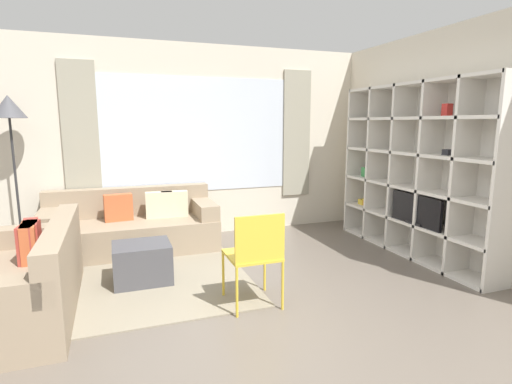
{
  "coord_description": "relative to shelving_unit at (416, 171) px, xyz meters",
  "views": [
    {
      "loc": [
        -1.16,
        -2.34,
        1.62
      ],
      "look_at": [
        0.34,
        1.82,
        0.85
      ],
      "focal_mm": 28.0,
      "sensor_mm": 36.0,
      "label": 1
    }
  ],
  "objects": [
    {
      "name": "ottoman",
      "position": [
        -3.26,
        0.17,
        -0.83
      ],
      "size": [
        0.57,
        0.48,
        0.41
      ],
      "color": "#47474C",
      "rests_on": "ground_plane"
    },
    {
      "name": "couch_main",
      "position": [
        -3.29,
        1.31,
        -0.74
      ],
      "size": [
        2.1,
        0.88,
        0.77
      ],
      "color": "gray",
      "rests_on": "ground_plane"
    },
    {
      "name": "folding_chair",
      "position": [
        -2.36,
        -0.75,
        -0.52
      ],
      "size": [
        0.44,
        0.46,
        0.86
      ],
      "rotation": [
        0.0,
        0.0,
        3.14
      ],
      "color": "gold",
      "rests_on": "ground_plane"
    },
    {
      "name": "area_rug",
      "position": [
        -3.6,
        0.3,
        -1.03
      ],
      "size": [
        2.81,
        2.25,
        0.01
      ],
      "primitive_type": "cube",
      "color": "gray",
      "rests_on": "ground_plane"
    },
    {
      "name": "couch_side",
      "position": [
        -4.24,
        -0.2,
        -0.74
      ],
      "size": [
        0.88,
        1.77,
        0.77
      ],
      "rotation": [
        0.0,
        0.0,
        -1.57
      ],
      "color": "gray",
      "rests_on": "ground_plane"
    },
    {
      "name": "floor_lamp",
      "position": [
        -4.58,
        1.48,
        0.67
      ],
      "size": [
        0.39,
        0.39,
        1.93
      ],
      "color": "black",
      "rests_on": "ground_plane"
    },
    {
      "name": "wall_back",
      "position": [
        -2.32,
        1.79,
        0.32
      ],
      "size": [
        6.15,
        0.11,
        2.7
      ],
      "color": "beige",
      "rests_on": "ground_plane"
    },
    {
      "name": "ground_plane",
      "position": [
        -2.32,
        -1.54,
        -1.03
      ],
      "size": [
        16.0,
        16.0,
        0.0
      ],
      "primitive_type": "plane",
      "color": "#665B51"
    },
    {
      "name": "wall_right",
      "position": [
        0.19,
        0.11,
        0.32
      ],
      "size": [
        0.07,
        4.5,
        2.7
      ],
      "primitive_type": "cube",
      "color": "beige",
      "rests_on": "ground_plane"
    },
    {
      "name": "shelving_unit",
      "position": [
        0.0,
        0.0,
        0.0
      ],
      "size": [
        0.37,
        2.47,
        2.09
      ],
      "color": "silver",
      "rests_on": "ground_plane"
    }
  ]
}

